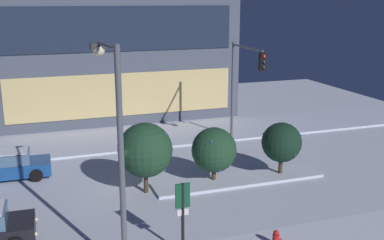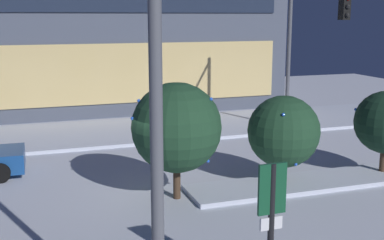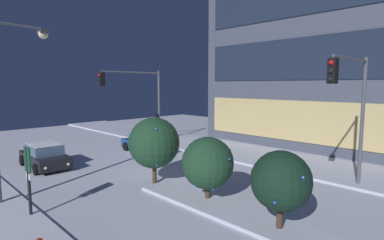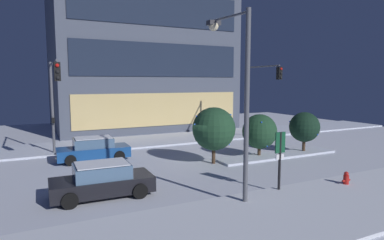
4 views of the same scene
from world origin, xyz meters
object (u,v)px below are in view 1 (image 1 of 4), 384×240
Objects in this scene: street_lamp_arched at (114,126)px; decorated_tree_left_of_median at (282,143)px; car_far at (6,166)px; decorated_tree_median at (145,150)px; traffic_light_corner_far_right at (244,76)px; decorated_tree_right_of_median at (214,150)px; fire_hydrant at (276,240)px; parking_info_sign at (183,209)px.

street_lamp_arched is 2.70× the size of decorated_tree_left_of_median.
car_far is 0.59× the size of street_lamp_arched.
decorated_tree_median is (2.38, 5.88, -2.92)m from street_lamp_arched.
decorated_tree_right_of_median is (-4.04, -5.27, -2.78)m from traffic_light_corner_far_right.
fire_hydrant is (5.76, -0.90, -4.71)m from street_lamp_arched.
decorated_tree_right_of_median is at bearing -50.96° from street_lamp_arched.
traffic_light_corner_far_right is 6.18m from decorated_tree_left_of_median.
fire_hydrant is 0.26× the size of decorated_tree_right_of_median.
decorated_tree_left_of_median is at bearing -4.45° from decorated_tree_right_of_median.
street_lamp_arched is 2.25× the size of decorated_tree_median.
decorated_tree_left_of_median reaches higher than fire_hydrant.
car_far is 7.82m from decorated_tree_median.
fire_hydrant is at bearing -104.95° from parking_info_sign.
decorated_tree_median is (0.04, 5.99, 0.38)m from parking_info_sign.
decorated_tree_left_of_median reaches higher than parking_info_sign.
decorated_tree_median is (-7.64, -5.44, -2.36)m from traffic_light_corner_far_right.
parking_info_sign reaches higher than fire_hydrant.
car_far reaches higher than fire_hydrant.
traffic_light_corner_far_right is 15.12m from street_lamp_arched.
street_lamp_arched reaches higher than decorated_tree_right_of_median.
fire_hydrant is 0.21× the size of decorated_tree_median.
decorated_tree_left_of_median is 1.00× the size of decorated_tree_right_of_median.
fire_hydrant is 0.27× the size of parking_info_sign.
traffic_light_corner_far_right reaches higher than decorated_tree_left_of_median.
traffic_light_corner_far_right is at bearing 86.47° from decorated_tree_left_of_median.
parking_info_sign is at bearing 167.02° from fire_hydrant.
parking_info_sign is (2.33, -0.11, -3.29)m from street_lamp_arched.
fire_hydrant is (9.85, -10.92, -0.35)m from car_far.
decorated_tree_median is 1.21× the size of decorated_tree_right_of_median.
car_far is 1.59× the size of decorated_tree_right_of_median.
traffic_light_corner_far_right reaches higher than decorated_tree_right_of_median.
decorated_tree_right_of_median reaches higher than fire_hydrant.
street_lamp_arched is 4.03m from parking_info_sign.
decorated_tree_median is 3.63m from decorated_tree_right_of_median.
street_lamp_arched reaches higher than car_far.
fire_hydrant is 7.79m from decorated_tree_median.
traffic_light_corner_far_right reaches higher than fire_hydrant.
car_far is 14.45m from decorated_tree_left_of_median.
parking_info_sign is 0.96× the size of decorated_tree_right_of_median.
decorated_tree_left_of_median is (3.91, 6.66, 1.48)m from fire_hydrant.
decorated_tree_left_of_median is 3.71m from decorated_tree_right_of_median.
decorated_tree_left_of_median is at bearing -65.52° from street_lamp_arched.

